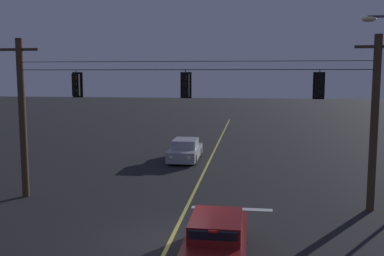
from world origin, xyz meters
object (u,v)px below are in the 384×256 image
traffic_light_left_inner (185,85)px  traffic_light_leftmost (76,85)px  traffic_light_centre (319,86)px  car_waiting_near_lane (216,239)px  car_oncoming_lead (185,150)px

traffic_light_left_inner → traffic_light_leftmost: bearing=180.0°
traffic_light_centre → car_waiting_near_lane: (-3.73, -5.75, -4.51)m
car_oncoming_lead → traffic_light_centre: bearing=-53.6°
traffic_light_centre → car_oncoming_lead: bearing=126.4°
car_waiting_near_lane → traffic_light_left_inner: bearing=107.5°
traffic_light_centre → car_waiting_near_lane: 8.21m
car_waiting_near_lane → car_oncoming_lead: 15.60m
traffic_light_left_inner → car_oncoming_lead: bearing=98.7°
traffic_light_left_inner → traffic_light_centre: bearing=0.0°
traffic_light_leftmost → car_waiting_near_lane: traffic_light_leftmost is taller
car_waiting_near_lane → car_oncoming_lead: same height
traffic_light_leftmost → car_oncoming_lead: 11.06m
traffic_light_left_inner → car_oncoming_lead: (-1.46, 9.51, -4.51)m
traffic_light_centre → car_oncoming_lead: size_ratio=0.28×
car_waiting_near_lane → traffic_light_centre: bearing=57.0°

